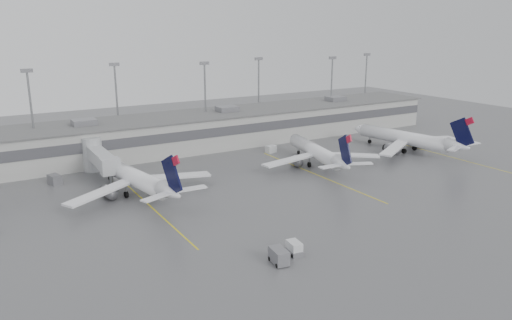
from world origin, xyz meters
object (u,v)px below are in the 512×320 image
jet_mid_left (135,177)px  baggage_tug (294,249)px  jet_mid_right (317,152)px  jet_far_right (408,138)px

jet_mid_left → baggage_tug: 35.87m
jet_mid_right → jet_far_right: 26.19m
jet_mid_right → baggage_tug: size_ratio=10.22×
jet_far_right → baggage_tug: jet_far_right is taller
jet_mid_left → baggage_tug: jet_mid_left is taller
jet_mid_right → jet_far_right: jet_far_right is taller
jet_mid_right → jet_far_right: bearing=10.4°
jet_mid_right → jet_far_right: size_ratio=0.92×
jet_mid_left → jet_mid_right: (39.32, -1.51, -0.13)m
jet_mid_left → jet_far_right: jet_far_right is taller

